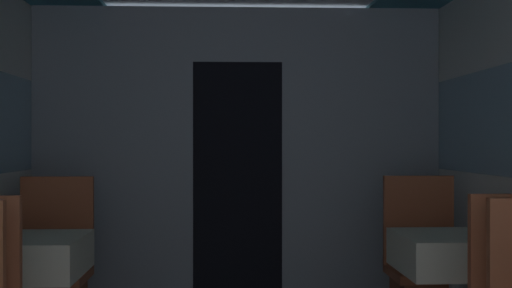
% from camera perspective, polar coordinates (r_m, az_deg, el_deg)
% --- Properties ---
extents(bulkhead_far, '(2.93, 0.09, 2.20)m').
position_cam_1_polar(bulkhead_far, '(5.16, -1.49, -1.32)').
color(bulkhead_far, gray).
rests_on(bulkhead_far, ground_plane).
extents(dining_table_left_1, '(0.61, 0.61, 0.76)m').
position_cam_1_polar(dining_table_left_1, '(3.78, -18.29, -8.95)').
color(dining_table_left_1, '#4C4C51').
rests_on(dining_table_left_1, ground_plane).
extents(dining_table_right_1, '(0.61, 0.61, 0.76)m').
position_cam_1_polar(dining_table_right_1, '(3.84, 15.96, -8.82)').
color(dining_table_right_1, '#4C4C51').
rests_on(dining_table_right_1, ground_plane).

